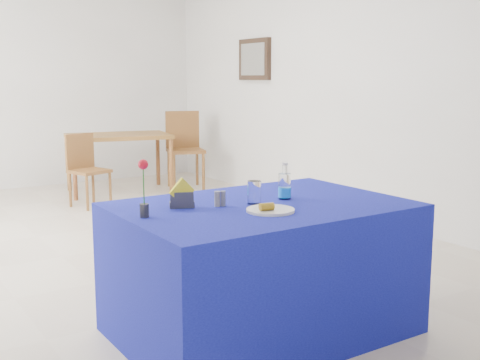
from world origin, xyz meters
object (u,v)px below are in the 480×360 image
(oak_table, at_px, (118,140))
(chair_bg_left, at_px, (85,165))
(blue_table, at_px, (262,268))
(water_bottle, at_px, (285,187))
(chair_bg_right, at_px, (184,144))
(plate, at_px, (270,210))

(oak_table, bearing_deg, chair_bg_left, -137.09)
(blue_table, distance_m, water_bottle, 0.49)
(water_bottle, distance_m, chair_bg_right, 4.72)
(blue_table, distance_m, chair_bg_left, 4.00)
(water_bottle, bearing_deg, blue_table, -168.33)
(oak_table, relative_size, chair_bg_right, 1.38)
(plate, relative_size, water_bottle, 1.20)
(plate, distance_m, blue_table, 0.44)
(blue_table, bearing_deg, chair_bg_left, 85.39)
(water_bottle, height_order, chair_bg_left, water_bottle)
(plate, xyz_separation_m, oak_table, (1.05, 4.78, -0.09))
(chair_bg_left, xyz_separation_m, chair_bg_right, (1.53, 0.47, 0.11))
(plate, relative_size, chair_bg_left, 0.31)
(plate, distance_m, chair_bg_right, 5.04)
(plate, height_order, chair_bg_left, chair_bg_left)
(blue_table, xyz_separation_m, chair_bg_left, (0.32, 3.98, 0.10))
(chair_bg_left, height_order, chair_bg_right, chair_bg_right)
(blue_table, bearing_deg, chair_bg_right, 67.39)
(oak_table, xyz_separation_m, chair_bg_right, (0.88, -0.14, -0.09))
(oak_table, height_order, chair_bg_right, chair_bg_right)
(plate, xyz_separation_m, water_bottle, (0.27, 0.23, 0.06))
(plate, height_order, oak_table, plate)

